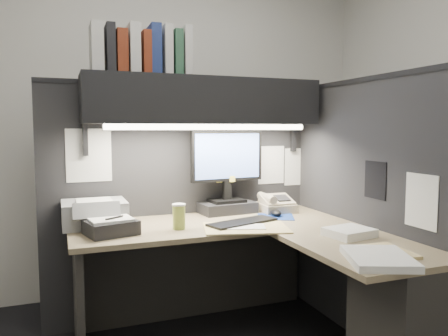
{
  "coord_description": "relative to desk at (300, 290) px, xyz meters",
  "views": [
    {
      "loc": [
        -0.78,
        -2.01,
        1.32
      ],
      "look_at": [
        0.18,
        0.51,
        1.08
      ],
      "focal_mm": 35.0,
      "sensor_mm": 36.0,
      "label": 1
    }
  ],
  "objects": [
    {
      "name": "overhead_shelf",
      "position": [
        -0.3,
        0.75,
        1.06
      ],
      "size": [
        1.55,
        0.34,
        0.3
      ],
      "primitive_type": "cube",
      "color": "black",
      "rests_on": "partition_back"
    },
    {
      "name": "open_folder",
      "position": [
        -0.18,
        0.32,
        0.29
      ],
      "size": [
        0.56,
        0.44,
        0.01
      ],
      "primitive_type": "cube",
      "rotation": [
        0.0,
        0.0,
        -0.26
      ],
      "color": "tan",
      "rests_on": "desk"
    },
    {
      "name": "pinned_papers",
      "position": [
        -0.0,
        0.56,
        0.61
      ],
      "size": [
        1.76,
        1.31,
        0.51
      ],
      "color": "white",
      "rests_on": "partition_back"
    },
    {
      "name": "keyboard",
      "position": [
        -0.16,
        0.43,
        0.3
      ],
      "size": [
        0.48,
        0.28,
        0.02
      ],
      "primitive_type": "cube",
      "rotation": [
        0.0,
        0.0,
        0.31
      ],
      "color": "black",
      "rests_on": "desk"
    },
    {
      "name": "paper_stack_b",
      "position": [
        0.11,
        -0.48,
        0.3
      ],
      "size": [
        0.37,
        0.41,
        0.03
      ],
      "primitive_type": "cube",
      "rotation": [
        0.0,
        0.0,
        -0.39
      ],
      "color": "white",
      "rests_on": "desk"
    },
    {
      "name": "partition_right",
      "position": [
        0.55,
        0.18,
        0.36
      ],
      "size": [
        0.06,
        1.5,
        1.6
      ],
      "primitive_type": "cube",
      "color": "black",
      "rests_on": "floor"
    },
    {
      "name": "monitor",
      "position": [
        -0.11,
        0.82,
        0.52
      ],
      "size": [
        0.54,
        0.27,
        0.58
      ],
      "rotation": [
        0.0,
        0.0,
        0.1
      ],
      "color": "black",
      "rests_on": "desk"
    },
    {
      "name": "coffee_cup",
      "position": [
        -0.56,
        0.45,
        0.36
      ],
      "size": [
        0.08,
        0.08,
        0.14
      ],
      "primitive_type": "cylinder",
      "rotation": [
        0.0,
        0.0,
        0.07
      ],
      "color": "#C0CA51",
      "rests_on": "desk"
    },
    {
      "name": "binder_row",
      "position": [
        -0.71,
        0.76,
        1.35
      ],
      "size": [
        0.61,
        0.25,
        0.31
      ],
      "color": "#B4B3B0",
      "rests_on": "overhead_shelf"
    },
    {
      "name": "telephone",
      "position": [
        0.23,
        0.74,
        0.33
      ],
      "size": [
        0.24,
        0.25,
        0.1
      ],
      "primitive_type": "cube",
      "rotation": [
        0.0,
        0.0,
        -0.04
      ],
      "color": "tan",
      "rests_on": "desk"
    },
    {
      "name": "wall_back",
      "position": [
        -0.43,
        1.5,
        0.91
      ],
      "size": [
        3.5,
        0.04,
        2.7
      ],
      "primitive_type": "cube",
      "color": "silver",
      "rests_on": "floor"
    },
    {
      "name": "mousepad",
      "position": [
        0.14,
        0.56,
        0.29
      ],
      "size": [
        0.3,
        0.29,
        0.0
      ],
      "primitive_type": "cube",
      "rotation": [
        0.0,
        0.0,
        -0.43
      ],
      "color": "navy",
      "rests_on": "desk"
    },
    {
      "name": "task_light_tube",
      "position": [
        -0.3,
        0.61,
        0.89
      ],
      "size": [
        1.32,
        0.04,
        0.04
      ],
      "primitive_type": "cylinder",
      "rotation": [
        0.0,
        1.57,
        0.0
      ],
      "color": "white",
      "rests_on": "overhead_shelf"
    },
    {
      "name": "mouse",
      "position": [
        0.15,
        0.58,
        0.31
      ],
      "size": [
        0.09,
        0.12,
        0.04
      ],
      "primitive_type": "ellipsoid",
      "rotation": [
        0.0,
        0.0,
        -0.18
      ],
      "color": "black",
      "rests_on": "mousepad"
    },
    {
      "name": "paper_stack_a",
      "position": [
        0.27,
        -0.05,
        0.31
      ],
      "size": [
        0.27,
        0.24,
        0.05
      ],
      "primitive_type": "cube",
      "rotation": [
        0.0,
        0.0,
        0.16
      ],
      "color": "white",
      "rests_on": "desk"
    },
    {
      "name": "printer",
      "position": [
        -1.01,
        0.73,
        0.36
      ],
      "size": [
        0.38,
        0.32,
        0.15
      ],
      "primitive_type": "cube",
      "rotation": [
        0.0,
        0.0,
        0.01
      ],
      "color": "#95979A",
      "rests_on": "desk"
    },
    {
      "name": "desk",
      "position": [
        0.0,
        0.0,
        0.0
      ],
      "size": [
        1.7,
        1.53,
        0.73
      ],
      "color": "#8A7C58",
      "rests_on": "floor"
    },
    {
      "name": "manila_stack",
      "position": [
        0.23,
        -0.39,
        0.29
      ],
      "size": [
        0.23,
        0.28,
        0.01
      ],
      "primitive_type": "cube",
      "rotation": [
        0.0,
        0.0,
        -0.1
      ],
      "color": "tan",
      "rests_on": "desk"
    },
    {
      "name": "notebook_stack",
      "position": [
        -0.94,
        0.46,
        0.33
      ],
      "size": [
        0.31,
        0.28,
        0.08
      ],
      "primitive_type": "cube",
      "rotation": [
        0.0,
        0.0,
        0.26
      ],
      "color": "black",
      "rests_on": "desk"
    },
    {
      "name": "partition_back",
      "position": [
        -0.4,
        0.93,
        0.36
      ],
      "size": [
        1.9,
        0.06,
        1.6
      ],
      "primitive_type": "cube",
      "color": "black",
      "rests_on": "floor"
    }
  ]
}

